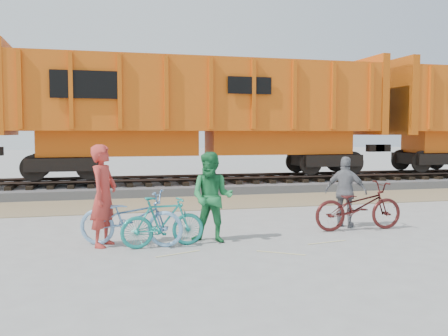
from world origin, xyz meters
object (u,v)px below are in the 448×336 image
(hopper_car_center, at_px, (202,111))
(bicycle_maroon, at_px, (358,206))
(bicycle_blue, at_px, (131,218))
(person_woman, at_px, (346,192))
(person_man, at_px, (212,197))
(bicycle_teal, at_px, (163,222))
(person_solo, at_px, (104,196))

(hopper_car_center, bearing_deg, bicycle_maroon, -78.44)
(bicycle_blue, bearing_deg, hopper_car_center, 2.77)
(hopper_car_center, distance_m, person_woman, 8.65)
(hopper_car_center, xyz_separation_m, person_man, (-1.68, -8.99, -2.11))
(bicycle_teal, bearing_deg, person_woman, -82.97)
(bicycle_maroon, distance_m, person_solo, 5.53)
(hopper_car_center, relative_size, person_solo, 7.19)
(hopper_car_center, height_order, person_woman, hopper_car_center)
(person_solo, xyz_separation_m, person_woman, (5.41, 0.62, -0.16))
(person_woman, bearing_deg, person_solo, 47.60)
(bicycle_blue, relative_size, bicycle_teal, 1.27)
(person_solo, bearing_deg, hopper_car_center, 2.73)
(bicycle_maroon, xyz_separation_m, person_solo, (-5.51, -0.22, 0.43))
(bicycle_blue, height_order, person_solo, person_solo)
(hopper_car_center, bearing_deg, bicycle_blue, -110.03)
(hopper_car_center, distance_m, bicycle_blue, 9.81)
(bicycle_blue, distance_m, person_solo, 0.67)
(person_solo, height_order, person_woman, person_solo)
(person_woman, bearing_deg, bicycle_blue, 49.41)
(bicycle_blue, bearing_deg, person_woman, -58.85)
(bicycle_blue, distance_m, person_woman, 4.97)
(bicycle_blue, bearing_deg, bicycle_teal, -92.54)
(person_woman, bearing_deg, person_man, 54.46)
(bicycle_blue, relative_size, person_woman, 1.26)
(bicycle_teal, xyz_separation_m, person_solo, (-1.08, 0.37, 0.49))
(bicycle_blue, distance_m, bicycle_teal, 0.64)
(bicycle_blue, height_order, person_man, person_man)
(bicycle_blue, xyz_separation_m, person_man, (1.58, -0.07, 0.36))
(person_man, bearing_deg, hopper_car_center, 106.51)
(person_woman, bearing_deg, bicycle_maroon, 145.09)
(person_solo, height_order, person_man, person_solo)
(person_solo, bearing_deg, bicycle_blue, -75.53)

